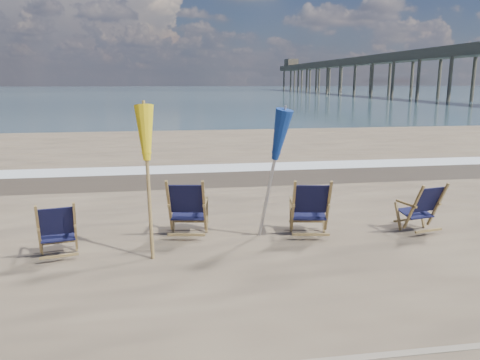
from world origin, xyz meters
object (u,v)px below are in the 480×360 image
at_px(beach_chair_0, 75,229).
at_px(beach_chair_3, 438,207).
at_px(fishing_pier, 386,70).
at_px(beach_chair_1, 204,209).
at_px(beach_chair_2, 328,209).
at_px(umbrella_yellow, 147,141).
at_px(umbrella_blue, 271,139).

xyz_separation_m(beach_chair_0, beach_chair_3, (6.19, 0.24, 0.01)).
relative_size(beach_chair_3, fishing_pier, 0.01).
height_order(beach_chair_1, beach_chair_2, beach_chair_1).
distance_m(beach_chair_3, umbrella_yellow, 5.24).
bearing_deg(umbrella_blue, beach_chair_3, -3.48).
bearing_deg(fishing_pier, beach_chair_0, -119.19).
height_order(umbrella_yellow, fishing_pier, fishing_pier).
bearing_deg(beach_chair_3, beach_chair_1, -16.03).
xyz_separation_m(beach_chair_0, beach_chair_1, (2.03, 0.57, 0.07)).
distance_m(beach_chair_0, beach_chair_1, 2.11).
xyz_separation_m(beach_chair_1, beach_chair_3, (4.16, -0.33, -0.06)).
xyz_separation_m(beach_chair_1, fishing_pier, (38.71, 72.36, 4.11)).
bearing_deg(beach_chair_1, umbrella_yellow, 44.33).
height_order(umbrella_blue, fishing_pier, fishing_pier).
bearing_deg(beach_chair_3, umbrella_blue, -15.02).
xyz_separation_m(beach_chair_0, fishing_pier, (40.75, 72.93, 4.19)).
bearing_deg(beach_chair_3, umbrella_yellow, -8.33).
height_order(beach_chair_3, umbrella_blue, umbrella_blue).
bearing_deg(umbrella_yellow, beach_chair_0, 177.96).
relative_size(beach_chair_2, umbrella_blue, 0.47).
bearing_deg(fishing_pier, umbrella_blue, -117.40).
bearing_deg(beach_chair_1, beach_chair_2, -178.70).
height_order(beach_chair_1, umbrella_blue, umbrella_blue).
distance_m(beach_chair_1, beach_chair_2, 2.13).
height_order(beach_chair_0, beach_chair_3, beach_chair_3).
height_order(beach_chair_3, umbrella_yellow, umbrella_yellow).
xyz_separation_m(umbrella_yellow, fishing_pier, (39.61, 72.97, 2.84)).
height_order(beach_chair_3, fishing_pier, fishing_pier).
height_order(beach_chair_2, umbrella_blue, umbrella_blue).
distance_m(beach_chair_2, beach_chair_3, 2.05).
bearing_deg(fishing_pier, beach_chair_2, -116.73).
height_order(beach_chair_0, umbrella_yellow, umbrella_yellow).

